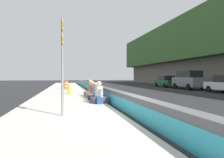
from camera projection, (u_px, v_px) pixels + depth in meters
name	position (u px, v px, depth m)	size (l,w,h in m)	color
ground_plane	(136.00, 119.00, 7.64)	(160.00, 160.00, 0.00)	#232326
sidewalk_strip	(64.00, 120.00, 7.06)	(80.00, 4.40, 0.14)	#B5B2A8
jersey_barrier	(136.00, 107.00, 7.64)	(76.00, 0.45, 0.85)	#545456
route_sign_post	(62.00, 59.00, 7.45)	(0.44, 0.09, 3.60)	gray
fire_hydrant	(69.00, 88.00, 16.85)	(0.26, 0.46, 0.88)	gold
seated_person_foreground	(99.00, 96.00, 11.13)	(0.86, 0.97, 1.19)	#424247
seated_person_middle	(96.00, 95.00, 12.33)	(0.88, 0.95, 1.09)	black
seated_person_rear	(93.00, 93.00, 13.69)	(0.85, 0.94, 1.12)	#706651
seated_person_far	(91.00, 91.00, 14.93)	(0.88, 0.98, 1.20)	#706651
backpack	(99.00, 100.00, 10.66)	(0.32, 0.28, 0.40)	navy
construction_barrel	(66.00, 85.00, 23.13)	(0.54, 0.54, 0.95)	orange
parked_car_fourth	(189.00, 80.00, 24.97)	(4.85, 2.16, 2.28)	slate
parked_car_midline	(166.00, 81.00, 30.54)	(4.53, 2.02, 1.71)	#145128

